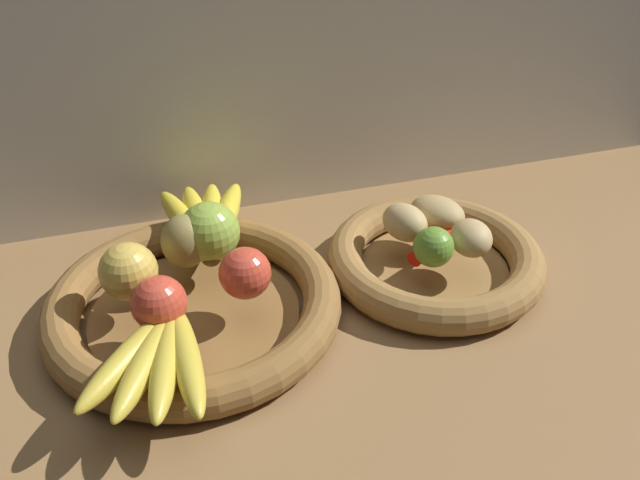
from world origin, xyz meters
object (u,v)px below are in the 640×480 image
pear_brown (185,241)px  potato_oblong (405,222)px  banana_bunch_back (205,220)px  lime_near (433,247)px  potato_back (438,212)px  apple_red_right (244,271)px  potato_small (472,239)px  apple_red_front (159,303)px  fruit_bowl_right (435,259)px  banana_bunch_front (158,357)px  chili_pepper (443,237)px  fruit_bowl_left (194,305)px  apple_golden_left (128,271)px  apple_green_back (209,232)px

pear_brown → potato_oblong: size_ratio=1.04×
banana_bunch_back → lime_near: bearing=-32.1°
potato_back → apple_red_right: bearing=-166.3°
pear_brown → potato_small: 37.43cm
apple_red_front → potato_back: (39.65, 10.25, -1.12)cm
fruit_bowl_right → banana_bunch_front: bearing=-161.9°
apple_red_front → lime_near: bearing=3.0°
potato_oblong → chili_pepper: size_ratio=0.50×
fruit_bowl_left → potato_oblong: (29.74, 2.86, 5.05)cm
banana_bunch_back → potato_back: 32.65cm
apple_red_front → pear_brown: size_ratio=0.89×
apple_golden_left → apple_green_back: bearing=25.2°
potato_back → potato_small: (1.22, -7.76, 0.23)cm
fruit_bowl_right → apple_golden_left: size_ratio=4.21×
apple_red_front → banana_bunch_front: 7.16cm
fruit_bowl_left → potato_oblong: bearing=5.5°
apple_red_right → fruit_bowl_right: bearing=5.5°
banana_bunch_front → potato_small: (41.91, 9.37, 0.82)cm
apple_red_front → potato_small: size_ratio=1.00×
fruit_bowl_right → apple_golden_left: (-40.49, 0.99, 6.12)cm
potato_small → pear_brown: bearing=166.6°
fruit_bowl_left → pear_brown: size_ratio=5.16×
potato_back → chili_pepper: (-1.25, -4.50, -1.03)cm
pear_brown → potato_small: bearing=-13.4°
apple_green_back → chili_pepper: apple_green_back is taller
lime_near → chili_pepper: lime_near is taller
pear_brown → potato_small: (36.39, -8.66, -1.30)cm
potato_back → lime_near: 9.67cm
potato_oblong → lime_near: (1.04, -6.81, 0.18)cm
pear_brown → potato_back: 35.21cm
pear_brown → apple_golden_left: bearing=-149.1°
banana_bunch_front → banana_bunch_back: 27.12cm
apple_green_back → lime_near: (27.23, -9.95, -1.34)cm
apple_red_right → chili_pepper: bearing=5.3°
fruit_bowl_left → chili_pepper: size_ratio=2.65×
apple_golden_left → banana_bunch_front: 13.90cm
banana_bunch_back → apple_red_right: bearing=-81.2°
fruit_bowl_left → chili_pepper: 34.40cm
apple_red_front → chili_pepper: 38.89cm
chili_pepper → apple_green_back: bearing=136.7°
apple_golden_left → potato_small: apple_golden_left is taller
fruit_bowl_left → banana_bunch_front: bearing=-112.5°
banana_bunch_front → potato_small: 42.95cm
fruit_bowl_left → apple_golden_left: size_ratio=5.26×
banana_bunch_front → potato_oblong: (34.97, 15.49, 0.97)cm
lime_near → potato_back: bearing=61.0°
apple_golden_left → potato_oblong: size_ratio=1.02×
apple_red_right → fruit_bowl_left: bearing=157.5°
potato_small → potato_oblong: potato_oblong is taller
apple_red_right → potato_oblong: apple_red_right is taller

